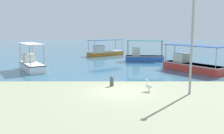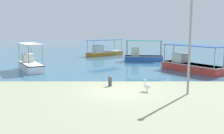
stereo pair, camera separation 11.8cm
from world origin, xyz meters
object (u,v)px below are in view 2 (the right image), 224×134
pelican (147,86)px  fishing_boat_near_right (104,52)px  fishing_boat_near_left (31,64)px  mooring_bollard (111,81)px  lamp_post (191,33)px  fishing_boat_center (190,65)px  fishing_boat_outer (143,56)px

pelican → fishing_boat_near_right: bearing=98.7°
fishing_boat_near_left → fishing_boat_near_right: size_ratio=0.86×
fishing_boat_near_right → mooring_bollard: 21.27m
fishing_boat_near_right → pelican: fishing_boat_near_right is taller
fishing_boat_near_left → lamp_post: lamp_post is taller
lamp_post → fishing_boat_center: bearing=72.1°
fishing_boat_outer → lamp_post: (0.80, -16.54, 3.09)m
fishing_boat_outer → lamp_post: bearing=-87.2°
fishing_boat_center → pelican: (-5.19, -7.97, -0.23)m
fishing_boat_outer → pelican: (-1.62, -15.92, -0.25)m
mooring_bollard → pelican: bearing=-33.0°
mooring_bollard → lamp_post: bearing=-24.2°
fishing_boat_near_right → pelican: (3.50, -22.78, -0.22)m
fishing_boat_near_right → lamp_post: lamp_post is taller
fishing_boat_near_right → fishing_boat_near_left: bearing=-114.7°
fishing_boat_center → lamp_post: (-2.77, -8.58, 3.10)m
lamp_post → fishing_boat_near_left: bearing=144.6°
fishing_boat_outer → pelican: fishing_boat_outer is taller
fishing_boat_near_left → pelican: (10.14, -8.31, -0.24)m
fishing_boat_center → fishing_boat_near_right: 17.17m
fishing_boat_outer → lamp_post: 16.85m
fishing_boat_near_right → pelican: bearing=-81.3°
pelican → fishing_boat_outer: bearing=84.2°
fishing_boat_center → fishing_boat_outer: bearing=114.1°
fishing_boat_near_left → lamp_post: 15.72m
fishing_boat_near_right → fishing_boat_center: bearing=-59.6°
fishing_boat_near_left → fishing_boat_center: bearing=-1.3°
fishing_boat_center → fishing_boat_near_right: fishing_boat_center is taller
fishing_boat_near_left → fishing_boat_center: 15.33m
fishing_boat_center → fishing_boat_near_right: size_ratio=1.08×
fishing_boat_center → pelican: size_ratio=7.71×
fishing_boat_near_right → mooring_bollard: (1.13, -21.24, -0.21)m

